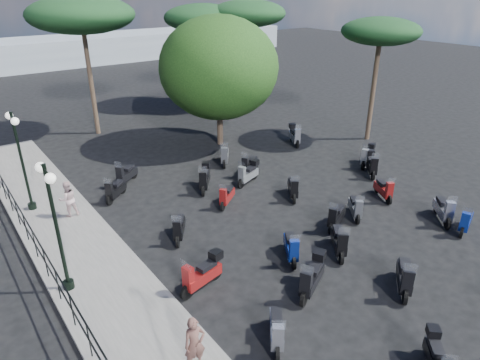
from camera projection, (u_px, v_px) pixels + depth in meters
ground at (296, 248)px, 15.75m from camera, size 120.00×120.00×0.00m
sidewalk at (93, 271)px, 14.36m from camera, size 3.00×30.00×0.15m
railing at (50, 268)px, 13.17m from camera, size 0.04×26.04×1.10m
lamp_post_1 at (55, 221)px, 12.44m from camera, size 0.34×1.25×4.23m
lamp_post_2 at (21, 156)px, 17.15m from camera, size 0.34×1.25×4.22m
woman at (195, 344)px, 10.39m from camera, size 0.60×0.45×1.50m
pedestrian_far at (68, 199)px, 17.30m from camera, size 0.76×0.60×1.53m
scooter_0 at (277, 330)px, 11.40m from camera, size 1.13×1.37×1.33m
scooter_1 at (312, 277)px, 13.27m from camera, size 1.72×1.05×1.48m
scooter_2 at (202, 274)px, 13.44m from camera, size 1.78×0.69×1.43m
scooter_3 at (179, 228)px, 16.10m from camera, size 1.08×1.42×1.34m
scooter_4 at (115, 190)px, 19.07m from camera, size 1.34×1.11×1.30m
scooter_6 at (437, 359)px, 10.49m from camera, size 1.22×1.24×1.26m
scooter_7 at (339, 241)px, 15.20m from camera, size 1.27×1.49×1.47m
scooter_8 at (291, 247)px, 14.92m from camera, size 1.06×1.48×1.36m
scooter_9 at (227, 196)px, 18.57m from camera, size 1.33×1.02×1.26m
scooter_10 at (126, 175)px, 20.56m from camera, size 1.48×1.10×1.38m
scooter_12 at (405, 277)px, 13.35m from camera, size 1.52×1.24×1.47m
scooter_13 at (336, 217)px, 16.88m from camera, size 1.59×0.89×1.36m
scooter_14 at (355, 208)px, 17.60m from camera, size 1.09×1.31×1.28m
scooter_15 at (205, 179)px, 19.94m from camera, size 1.30×1.55×1.47m
scooter_16 at (248, 174)px, 20.57m from camera, size 1.63×0.82×1.35m
scooter_18 at (443, 210)px, 17.30m from camera, size 1.32×1.42×1.46m
scooter_19 at (384, 190)px, 19.12m from camera, size 0.91×1.48×1.29m
scooter_20 at (293, 188)px, 19.19m from camera, size 1.14×1.44×1.37m
scooter_21 at (250, 165)px, 21.56m from camera, size 1.61×0.96×1.39m
scooter_22 at (225, 155)px, 22.78m from camera, size 1.19×1.50×1.44m
scooter_25 at (466, 221)px, 16.59m from camera, size 1.60×0.76×1.32m
scooter_26 at (367, 156)px, 22.60m from camera, size 1.65×0.88×1.38m
scooter_27 at (372, 165)px, 21.50m from camera, size 1.38×1.42×1.44m
scooter_28 at (295, 136)px, 25.58m from camera, size 1.06×1.65×1.44m
broadleaf_tree at (219, 68)px, 24.00m from camera, size 6.77×6.77×7.38m
pine_0 at (203, 18)px, 31.53m from camera, size 5.76×5.76×7.51m
pine_1 at (248, 14)px, 31.15m from camera, size 5.54×5.54×7.79m
pine_2 at (81, 15)px, 24.67m from camera, size 6.17×6.17×8.26m
pine_3 at (381, 32)px, 24.04m from camera, size 4.45×4.45×7.17m
distant_hills at (18, 55)px, 47.80m from camera, size 70.00×8.00×3.00m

